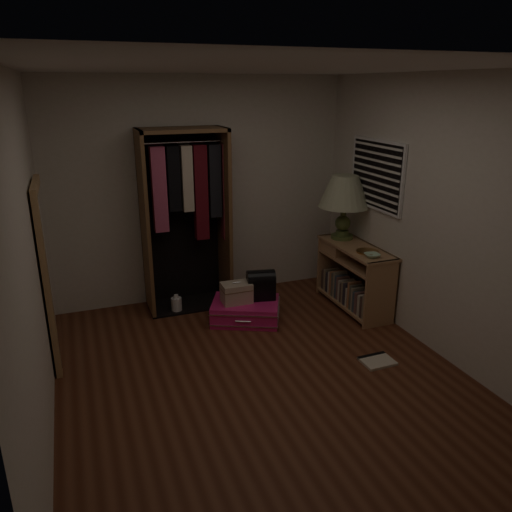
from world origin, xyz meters
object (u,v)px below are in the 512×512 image
table_lamp (344,193)px  black_bag (261,284)px  white_jug (177,304)px  console_bookshelf (352,275)px  pink_suitcase (245,311)px  train_case (236,293)px  floor_mirror (48,274)px  open_wardrobe (188,204)px

table_lamp → black_bag: bearing=-169.8°
table_lamp → white_jug: 2.33m
console_bookshelf → pink_suitcase: bearing=177.1°
train_case → table_lamp: table_lamp is taller
console_bookshelf → table_lamp: table_lamp is taller
floor_mirror → pink_suitcase: 2.08m
open_wardrobe → white_jug: 1.16m
floor_mirror → open_wardrobe: bearing=27.3°
console_bookshelf → white_jug: (-1.97, 0.55, -0.30)m
train_case → white_jug: 0.78m
floor_mirror → table_lamp: (3.24, 0.34, 0.45)m
floor_mirror → train_case: (1.84, 0.14, -0.51)m
open_wardrobe → pink_suitcase: 1.36m
console_bookshelf → black_bag: console_bookshelf is taller
pink_suitcase → floor_mirror: bearing=-151.7°
open_wardrobe → white_jug: (-0.22, -0.17, -1.12)m
floor_mirror → black_bag: 2.18m
floor_mirror → black_bag: floor_mirror is taller
console_bookshelf → table_lamp: 0.95m
floor_mirror → train_case: floor_mirror is taller
pink_suitcase → white_jug: bearing=168.9°
open_wardrobe → white_jug: open_wardrobe is taller
pink_suitcase → black_bag: black_bag is taller
train_case → table_lamp: (1.40, 0.20, 0.96)m
pink_suitcase → train_case: (-0.09, 0.02, 0.22)m
pink_suitcase → table_lamp: table_lamp is taller
open_wardrobe → table_lamp: 1.80m
table_lamp → white_jug: (-1.97, 0.26, -1.21)m
train_case → floor_mirror: bearing=-175.0°
pink_suitcase → console_bookshelf: bearing=22.0°
train_case → table_lamp: bearing=9.1°
open_wardrobe → black_bag: (0.64, -0.64, -0.82)m
console_bookshelf → black_bag: (-1.11, 0.09, 0.01)m
black_bag → floor_mirror: bearing=-164.8°
pink_suitcase → black_bag: size_ratio=2.64×
black_bag → white_jug: black_bag is taller
black_bag → train_case: bearing=-168.3°
train_case → black_bag: black_bag is taller
table_lamp → white_jug: table_lamp is taller
open_wardrobe → black_bag: size_ratio=6.03×
console_bookshelf → table_lamp: bearing=88.9°
console_bookshelf → open_wardrobe: open_wardrobe is taller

